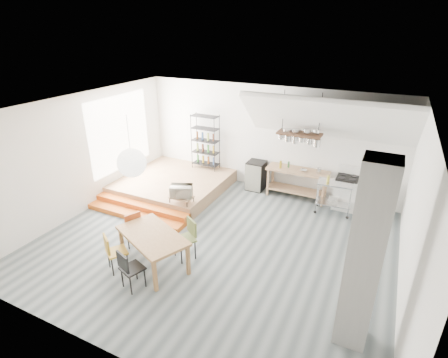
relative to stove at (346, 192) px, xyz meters
The scene contains 26 objects.
floor 4.05m from the stove, 128.38° to the right, with size 8.00×8.00×0.00m, color #4C5658.
wall_back 2.76m from the stove, behind, with size 8.00×0.04×3.20m, color silver.
wall_left 7.31m from the stove, 154.10° to the right, with size 0.04×7.00×3.20m, color silver.
wall_right 3.67m from the stove, 64.58° to the right, with size 0.04×7.00×3.20m, color silver.
ceiling 4.86m from the stove, 128.38° to the right, with size 8.00×7.00×0.02m, color white.
slope_ceiling 2.20m from the stove, 159.90° to the right, with size 4.40×1.80×0.15m, color white.
window_pane 6.82m from the stove, 165.66° to the right, with size 0.02×2.50×2.20m, color white.
platform 5.14m from the stove, 166.98° to the right, with size 3.00×3.00×0.40m, color #996F4C.
step_lower 5.90m from the stove, 148.15° to the right, with size 3.00×0.35×0.13m, color #C05516.
step_upper 5.72m from the stove, 151.14° to the right, with size 3.00×0.35×0.27m, color #C05516.
concrete_column 4.86m from the stove, 80.25° to the right, with size 0.50×0.50×3.20m, color gray.
kitchen_counter 1.41m from the stove, behind, with size 1.80×0.60×0.91m.
stove is the anchor object (origin of this frame).
pot_rack 2.04m from the stove, behind, with size 1.20×0.50×1.43m.
wire_shelving 4.58m from the stove, behind, with size 0.88×0.38×1.80m.
microwave_shelf 4.58m from the stove, 148.33° to the right, with size 0.60×0.40×0.16m.
paper_lantern 5.98m from the stove, 131.88° to the right, with size 0.60×0.60×0.60m, color white.
dining_table 5.58m from the stove, 126.00° to the right, with size 1.86×1.50×0.77m.
chair_mustard 6.37m from the stove, 127.88° to the right, with size 0.55×0.55×0.87m.
chair_black 6.24m from the stove, 121.36° to the right, with size 0.51×0.51×0.87m.
chair_olive 4.81m from the stove, 125.32° to the right, with size 0.58×0.58×0.92m.
chair_red 5.86m from the stove, 135.55° to the right, with size 0.54×0.54×0.89m.
rolling_cart 0.53m from the stove, 118.64° to the right, with size 0.97×0.60×0.91m.
mini_fridge 2.71m from the stove, behind, with size 0.54×0.54×0.92m, color black.
microwave 4.59m from the stove, 148.33° to the right, with size 0.58×0.39×0.32m, color beige.
bowl 1.31m from the stove, behind, with size 0.19×0.19×0.05m, color silver.
Camera 1 is at (3.30, -6.26, 4.80)m, focal length 28.00 mm.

